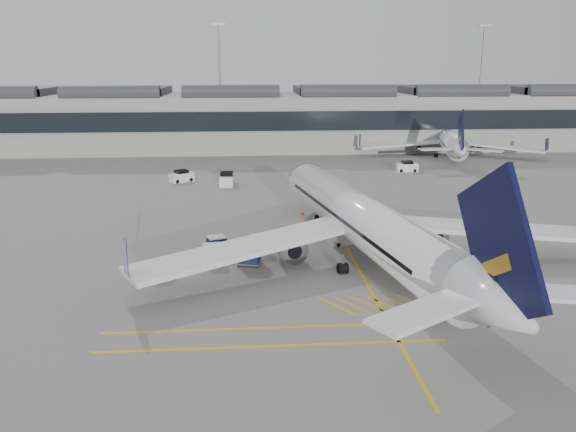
{
  "coord_description": "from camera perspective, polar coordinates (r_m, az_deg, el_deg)",
  "views": [
    {
      "loc": [
        0.68,
        -43.84,
        16.88
      ],
      "look_at": [
        4.18,
        3.37,
        4.0
      ],
      "focal_mm": 35.0,
      "sensor_mm": 36.0,
      "label": 1
    }
  ],
  "objects": [
    {
      "name": "baggage_cart_a",
      "position": [
        51.91,
        -2.96,
        -2.78
      ],
      "size": [
        1.57,
        1.32,
        1.6
      ],
      "rotation": [
        0.0,
        0.0,
        0.04
      ],
      "color": "gray",
      "rests_on": "ground"
    },
    {
      "name": "airliner_main",
      "position": [
        48.93,
        7.95,
        -0.78
      ],
      "size": [
        40.53,
        44.68,
        11.98
      ],
      "rotation": [
        0.0,
        0.0,
        0.19
      ],
      "color": "white",
      "rests_on": "ground"
    },
    {
      "name": "airliner_far",
      "position": [
        110.47,
        16.04,
        7.37
      ],
      "size": [
        33.11,
        36.59,
        9.89
      ],
      "rotation": [
        0.0,
        0.0,
        -0.24
      ],
      "color": "white",
      "rests_on": "ground"
    },
    {
      "name": "service_van_right",
      "position": [
        93.03,
        12.0,
        4.91
      ],
      "size": [
        3.37,
        1.74,
        1.72
      ],
      "rotation": [
        0.0,
        0.0,
        -0.02
      ],
      "color": "silver",
      "rests_on": "ground"
    },
    {
      "name": "apron_markings",
      "position": [
        57.19,
        5.33,
        -2.01
      ],
      "size": [
        0.25,
        60.0,
        0.01
      ],
      "primitive_type": "cube",
      "color": "gold",
      "rests_on": "ground"
    },
    {
      "name": "ramp_agent_a",
      "position": [
        54.96,
        0.7,
        -1.69
      ],
      "size": [
        0.77,
        0.76,
        1.79
      ],
      "primitive_type": "imported",
      "rotation": [
        0.0,
        0.0,
        0.76
      ],
      "color": "#EE3E0C",
      "rests_on": "ground"
    },
    {
      "name": "service_van_mid",
      "position": [
        80.97,
        -6.21,
        3.72
      ],
      "size": [
        2.07,
        3.85,
        1.93
      ],
      "rotation": [
        0.0,
        0.0,
        1.52
      ],
      "color": "silver",
      "rests_on": "ground"
    },
    {
      "name": "ground",
      "position": [
        46.99,
        -4.81,
        -5.89
      ],
      "size": [
        220.0,
        220.0,
        0.0
      ],
      "primitive_type": "plane",
      "color": "gray",
      "rests_on": "ground"
    },
    {
      "name": "pushback_tug",
      "position": [
        47.45,
        -13.28,
        -5.29
      ],
      "size": [
        2.68,
        2.07,
        1.32
      ],
      "rotation": [
        0.0,
        0.0,
        -0.31
      ],
      "color": "#585D4F",
      "rests_on": "ground"
    },
    {
      "name": "light_masts",
      "position": [
        129.89,
        -5.44,
        14.1
      ],
      "size": [
        113.0,
        0.6,
        25.45
      ],
      "color": "slate",
      "rests_on": "ground"
    },
    {
      "name": "baggage_cart_b",
      "position": [
        49.58,
        -7.7,
        -3.73
      ],
      "size": [
        1.73,
        1.49,
        1.67
      ],
      "rotation": [
        0.0,
        0.0,
        0.12
      ],
      "color": "gray",
      "rests_on": "ground"
    },
    {
      "name": "safety_cone_nose",
      "position": [
        64.67,
        1.49,
        0.3
      ],
      "size": [
        0.35,
        0.35,
        0.48
      ],
      "primitive_type": "cone",
      "color": "#F24C0A",
      "rests_on": "ground"
    },
    {
      "name": "service_van_left",
      "position": [
        84.51,
        -10.76,
        3.97
      ],
      "size": [
        3.75,
        3.29,
        1.74
      ],
      "rotation": [
        0.0,
        0.0,
        0.59
      ],
      "color": "silver",
      "rests_on": "ground"
    },
    {
      "name": "ramp_agent_b",
      "position": [
        50.66,
        -0.49,
        -3.17
      ],
      "size": [
        1.11,
        1.1,
        1.81
      ],
      "primitive_type": "imported",
      "rotation": [
        0.0,
        0.0,
        3.9
      ],
      "color": "#FF5D0D",
      "rests_on": "ground"
    },
    {
      "name": "belt_loader",
      "position": [
        54.73,
        5.86,
        -2.26
      ],
      "size": [
        4.43,
        2.74,
        1.76
      ],
      "rotation": [
        0.0,
        0.0,
        0.38
      ],
      "color": "silver",
      "rests_on": "ground"
    },
    {
      "name": "terminal",
      "position": [
        116.27,
        -4.63,
        9.87
      ],
      "size": [
        200.0,
        20.45,
        12.4
      ],
      "color": "#9E9E99",
      "rests_on": "ground"
    },
    {
      "name": "baggage_cart_c",
      "position": [
        51.41,
        -7.26,
        -2.96
      ],
      "size": [
        2.07,
        1.91,
        1.77
      ],
      "rotation": [
        0.0,
        0.0,
        0.38
      ],
      "color": "gray",
      "rests_on": "ground"
    },
    {
      "name": "safety_cone_engine",
      "position": [
        53.32,
        13.31,
        -3.37
      ],
      "size": [
        0.37,
        0.37,
        0.52
      ],
      "primitive_type": "cone",
      "color": "#F24C0A",
      "rests_on": "ground"
    },
    {
      "name": "baggage_cart_d",
      "position": [
        48.76,
        -3.99,
        -3.72
      ],
      "size": [
        2.25,
        2.0,
        2.04
      ],
      "rotation": [
        0.0,
        0.0,
        -0.23
      ],
      "color": "gray",
      "rests_on": "ground"
    }
  ]
}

